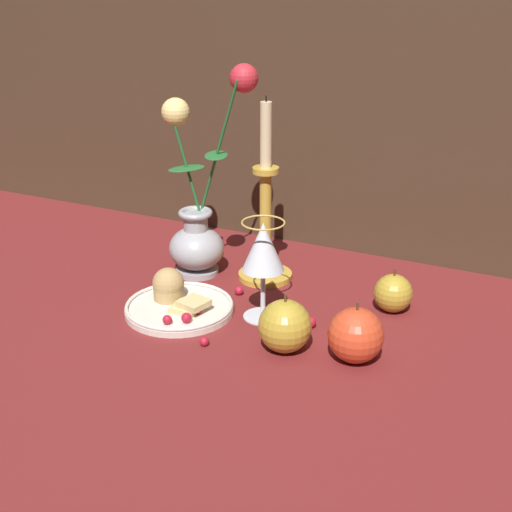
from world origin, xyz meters
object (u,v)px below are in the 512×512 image
object	(u,v)px
apple_at_table_edge	(393,293)
apple_beside_vase	(285,326)
plate_with_pastries	(177,301)
vase	(198,218)
apple_near_glass	(356,335)
candlestick	(263,225)
wine_glass	(264,250)

from	to	relation	value
apple_at_table_edge	apple_beside_vase	bearing A→B (deg)	-118.78
plate_with_pastries	vase	bearing A→B (deg)	106.01
apple_near_glass	apple_at_table_edge	world-z (taller)	apple_near_glass
candlestick	plate_with_pastries	bearing A→B (deg)	-111.46
wine_glass	apple_beside_vase	bearing A→B (deg)	-48.67
vase	wine_glass	xyz separation A→B (m)	(0.18, -0.11, 0.01)
vase	apple_at_table_edge	bearing A→B (deg)	0.63
plate_with_pastries	wine_glass	size ratio (longest dim) A/B	1.09
apple_at_table_edge	candlestick	bearing A→B (deg)	173.68
plate_with_pastries	apple_beside_vase	size ratio (longest dim) A/B	1.95
vase	candlestick	xyz separation A→B (m)	(0.12, 0.03, -0.01)
apple_beside_vase	vase	bearing A→B (deg)	143.18
plate_with_pastries	apple_beside_vase	distance (m)	0.22
wine_glass	apple_beside_vase	size ratio (longest dim) A/B	1.79
vase	apple_near_glass	distance (m)	0.41
vase	apple_at_table_edge	world-z (taller)	vase
vase	apple_beside_vase	xyz separation A→B (m)	(0.26, -0.19, -0.07)
wine_glass	apple_at_table_edge	size ratio (longest dim) A/B	2.17
candlestick	apple_near_glass	size ratio (longest dim) A/B	3.53
vase	candlestick	distance (m)	0.12
vase	apple_near_glass	bearing A→B (deg)	-25.85
vase	apple_near_glass	size ratio (longest dim) A/B	4.09
wine_glass	apple_near_glass	xyz separation A→B (m)	(0.18, -0.07, -0.08)
plate_with_pastries	candlestick	bearing A→B (deg)	68.54
vase	plate_with_pastries	xyz separation A→B (m)	(0.04, -0.15, -0.09)
apple_beside_vase	wine_glass	bearing A→B (deg)	131.33
candlestick	apple_near_glass	distance (m)	0.33
wine_glass	candlestick	bearing A→B (deg)	115.78
apple_beside_vase	apple_near_glass	bearing A→B (deg)	9.87
wine_glass	candlestick	world-z (taller)	candlestick
plate_with_pastries	apple_beside_vase	world-z (taller)	apple_beside_vase
vase	wine_glass	bearing A→B (deg)	-30.48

